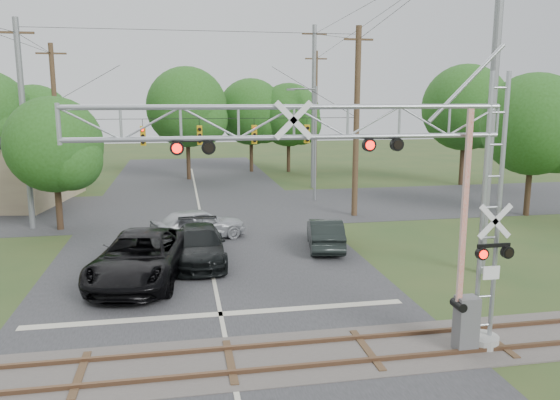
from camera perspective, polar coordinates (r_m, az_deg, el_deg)
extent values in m
cube|color=#2B2C2E|center=(23.33, -7.08, -7.63)|extent=(14.00, 90.00, 0.02)
cube|color=#2B2C2E|center=(36.88, -8.42, -0.87)|extent=(90.00, 12.00, 0.02)
cube|color=#47413D|center=(15.94, -5.23, -16.54)|extent=(90.00, 3.20, 0.05)
cube|color=brown|center=(15.27, -4.97, -17.52)|extent=(90.00, 0.12, 0.14)
cube|color=brown|center=(16.55, -5.47, -15.19)|extent=(90.00, 0.12, 0.14)
cylinder|color=gray|center=(17.81, 20.30, -13.62)|extent=(1.00, 1.00, 0.33)
cube|color=silver|center=(16.75, 21.21, -7.11)|extent=(0.50, 0.03, 0.39)
cube|color=#5E5F61|center=(17.06, 18.87, -12.19)|extent=(0.61, 0.50, 1.67)
cube|color=red|center=(15.95, 18.72, -1.00)|extent=(0.16, 0.10, 5.56)
cylinder|color=gray|center=(33.22, -25.15, 6.98)|extent=(0.32, 0.32, 11.50)
cylinder|color=#45311F|center=(33.91, 7.99, 7.93)|extent=(0.36, 0.36, 11.50)
cylinder|color=black|center=(32.18, -8.44, 8.41)|extent=(19.00, 0.03, 0.03)
cube|color=#C3900D|center=(32.62, -19.76, 6.26)|extent=(0.30, 0.30, 1.10)
cube|color=#C3900D|center=(32.27, -14.12, 6.53)|extent=(0.30, 0.30, 1.10)
cube|color=#C3900D|center=(32.23, -8.39, 6.73)|extent=(0.30, 0.30, 1.10)
cube|color=#C3900D|center=(32.50, -2.71, 6.86)|extent=(0.30, 0.30, 1.10)
cube|color=#C3900D|center=(33.09, 2.83, 6.92)|extent=(0.30, 0.30, 1.10)
imported|color=black|center=(22.75, -14.33, -5.82)|extent=(4.43, 7.47, 1.95)
imported|color=black|center=(24.76, -8.42, -4.68)|extent=(2.27, 5.51, 1.60)
imported|color=#A5A8AD|center=(28.68, -8.54, -2.49)|extent=(5.29, 3.53, 1.67)
imported|color=black|center=(26.85, 4.74, -3.51)|extent=(2.36, 4.74, 1.49)
cylinder|color=gray|center=(38.87, 3.70, 5.81)|extent=(0.18, 0.18, 8.08)
cylinder|color=gray|center=(38.53, 2.45, 11.53)|extent=(1.80, 0.11, 0.11)
cube|color=#5E5F61|center=(38.34, 1.11, 11.47)|extent=(0.54, 0.22, 0.13)
cylinder|color=#45311F|center=(41.45, -22.33, 7.35)|extent=(0.34, 0.34, 10.97)
cube|color=#45311F|center=(41.51, -22.81, 13.94)|extent=(2.00, 0.12, 0.12)
cylinder|color=gray|center=(44.54, 3.53, 9.54)|extent=(0.34, 0.34, 12.93)
cube|color=#45311F|center=(44.80, 3.62, 16.93)|extent=(2.00, 0.12, 0.12)
cylinder|color=gray|center=(23.73, 21.32, 9.60)|extent=(0.34, 0.34, 14.31)
cylinder|color=#45311F|center=(50.40, 3.72, 8.82)|extent=(0.34, 0.34, 11.44)
cube|color=#45311F|center=(50.50, 3.79, 14.52)|extent=(2.00, 0.12, 0.12)
cylinder|color=#372719|center=(51.40, -23.86, 3.73)|extent=(0.36, 0.36, 3.86)
sphere|color=#234E16|center=(51.15, -24.16, 7.63)|extent=(5.96, 5.96, 5.96)
cylinder|color=#372719|center=(32.74, -22.14, 0.00)|extent=(0.36, 0.36, 3.39)
sphere|color=#234E16|center=(32.36, -22.52, 5.37)|extent=(5.24, 5.24, 5.24)
cylinder|color=#372719|center=(50.01, -9.57, 4.76)|extent=(0.36, 0.36, 4.61)
sphere|color=#234E16|center=(49.77, -9.72, 9.56)|extent=(7.12, 7.12, 7.12)
cylinder|color=#372719|center=(54.66, -3.02, 5.17)|extent=(0.36, 0.36, 4.22)
sphere|color=#234E16|center=(54.43, -3.06, 9.19)|extent=(6.52, 6.52, 6.52)
cylinder|color=#372719|center=(54.51, 0.90, 5.06)|extent=(0.36, 0.36, 4.01)
sphere|color=#234E16|center=(54.28, 0.91, 8.89)|extent=(6.20, 6.20, 6.20)
cylinder|color=#372719|center=(37.38, 24.53, 1.57)|extent=(0.36, 0.36, 4.05)
sphere|color=#234E16|center=(37.04, 24.97, 7.19)|extent=(6.25, 6.25, 6.25)
cylinder|color=#372719|center=(48.78, 18.49, 4.22)|extent=(0.36, 0.36, 4.61)
sphere|color=#234E16|center=(48.53, 18.78, 9.14)|extent=(7.13, 7.13, 7.13)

